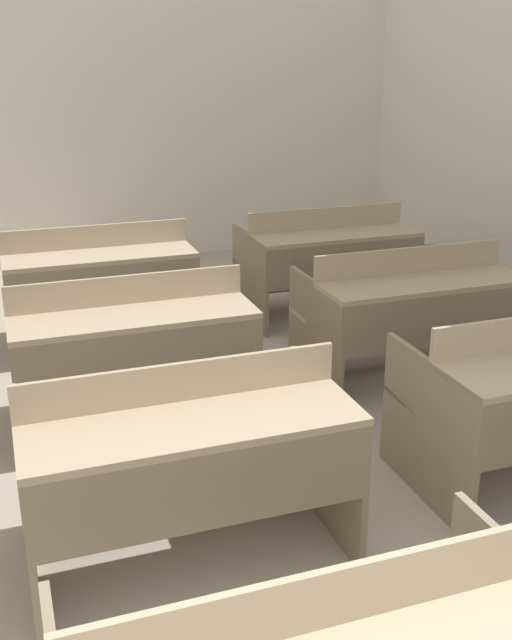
{
  "coord_description": "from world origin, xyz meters",
  "views": [
    {
      "loc": [
        -0.39,
        -0.08,
        1.96
      ],
      "look_at": [
        0.74,
        3.14,
        0.73
      ],
      "focal_mm": 42.0,
      "sensor_mm": 36.0,
      "label": 1
    }
  ],
  "objects_px": {
    "bench_third_right": "(410,309)",
    "bench_back_center": "(99,280)",
    "bench_second_center": "(186,455)",
    "wastepaper_bin": "(432,263)",
    "bench_back_right": "(327,257)",
    "bench_third_center": "(132,344)"
  },
  "relations": [
    {
      "from": "bench_back_right",
      "to": "wastepaper_bin",
      "type": "distance_m",
      "value": 1.48
    },
    {
      "from": "bench_second_center",
      "to": "bench_third_right",
      "type": "relative_size",
      "value": 1.0
    },
    {
      "from": "bench_back_right",
      "to": "bench_back_center",
      "type": "bearing_deg",
      "value": -179.3
    },
    {
      "from": "bench_third_center",
      "to": "bench_back_center",
      "type": "relative_size",
      "value": 1.0
    },
    {
      "from": "bench_second_center",
      "to": "wastepaper_bin",
      "type": "height_order",
      "value": "bench_second_center"
    },
    {
      "from": "bench_second_center",
      "to": "bench_third_center",
      "type": "height_order",
      "value": "same"
    },
    {
      "from": "bench_second_center",
      "to": "bench_third_right",
      "type": "distance_m",
      "value": 2.15
    },
    {
      "from": "bench_second_center",
      "to": "bench_back_right",
      "type": "bearing_deg",
      "value": 55.21
    },
    {
      "from": "bench_second_center",
      "to": "wastepaper_bin",
      "type": "relative_size",
      "value": 4.47
    },
    {
      "from": "wastepaper_bin",
      "to": "bench_back_right",
      "type": "bearing_deg",
      "value": -156.13
    },
    {
      "from": "bench_third_center",
      "to": "bench_back_center",
      "type": "xyz_separation_m",
      "value": [
        0.01,
        1.28,
        0.0
      ]
    },
    {
      "from": "bench_third_center",
      "to": "bench_back_right",
      "type": "xyz_separation_m",
      "value": [
        1.75,
        1.3,
        0.0
      ]
    },
    {
      "from": "bench_back_center",
      "to": "wastepaper_bin",
      "type": "distance_m",
      "value": 3.14
    },
    {
      "from": "bench_second_center",
      "to": "bench_back_right",
      "type": "relative_size",
      "value": 1.0
    },
    {
      "from": "bench_back_right",
      "to": "wastepaper_bin",
      "type": "bearing_deg",
      "value": 23.87
    },
    {
      "from": "bench_second_center",
      "to": "bench_third_center",
      "type": "relative_size",
      "value": 1.0
    },
    {
      "from": "bench_third_center",
      "to": "wastepaper_bin",
      "type": "xyz_separation_m",
      "value": [
        3.07,
        1.88,
        -0.32
      ]
    },
    {
      "from": "bench_third_right",
      "to": "bench_back_center",
      "type": "distance_m",
      "value": 2.13
    },
    {
      "from": "bench_back_center",
      "to": "bench_third_right",
      "type": "bearing_deg",
      "value": -36.16
    },
    {
      "from": "bench_back_right",
      "to": "bench_second_center",
      "type": "bearing_deg",
      "value": -124.79
    },
    {
      "from": "bench_second_center",
      "to": "wastepaper_bin",
      "type": "bearing_deg",
      "value": 45.39
    },
    {
      "from": "bench_back_center",
      "to": "bench_back_right",
      "type": "bearing_deg",
      "value": 0.7
    }
  ]
}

